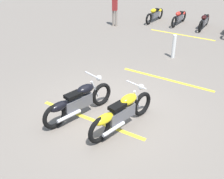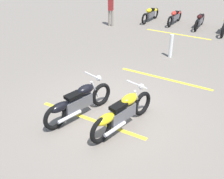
{
  "view_description": "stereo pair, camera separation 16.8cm",
  "coord_description": "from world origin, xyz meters",
  "px_view_note": "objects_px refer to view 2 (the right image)",
  "views": [
    {
      "loc": [
        -5.53,
        -3.27,
        4.29
      ],
      "look_at": [
        0.06,
        0.0,
        0.65
      ],
      "focal_mm": 44.86,
      "sensor_mm": 36.0,
      "label": 1
    },
    {
      "loc": [
        -5.62,
        -3.12,
        4.29
      ],
      "look_at": [
        0.06,
        0.0,
        0.65
      ],
      "focal_mm": 44.86,
      "sensor_mm": 36.0,
      "label": 2
    }
  ],
  "objects_px": {
    "motorcycle_row_right": "(175,16)",
    "motorcycle_row_far_right": "(151,14)",
    "motorcycle_row_center": "(200,20)",
    "motorcycle_dark_foreground": "(78,102)",
    "bollard_post": "(171,46)",
    "motorcycle_bright_foreground": "(122,113)",
    "bystander_near_row": "(111,8)"
  },
  "relations": [
    {
      "from": "motorcycle_row_right",
      "to": "bollard_post",
      "type": "height_order",
      "value": "bollard_post"
    },
    {
      "from": "motorcycle_row_center",
      "to": "motorcycle_row_right",
      "type": "height_order",
      "value": "motorcycle_row_center"
    },
    {
      "from": "motorcycle_row_center",
      "to": "motorcycle_row_right",
      "type": "relative_size",
      "value": 1.01
    },
    {
      "from": "bollard_post",
      "to": "motorcycle_row_center",
      "type": "bearing_deg",
      "value": -0.56
    },
    {
      "from": "motorcycle_dark_foreground",
      "to": "bollard_post",
      "type": "bearing_deg",
      "value": 6.86
    },
    {
      "from": "motorcycle_row_right",
      "to": "motorcycle_row_far_right",
      "type": "bearing_deg",
      "value": -81.29
    },
    {
      "from": "motorcycle_row_center",
      "to": "motorcycle_row_far_right",
      "type": "distance_m",
      "value": 2.67
    },
    {
      "from": "motorcycle_row_right",
      "to": "motorcycle_row_far_right",
      "type": "height_order",
      "value": "motorcycle_row_far_right"
    },
    {
      "from": "motorcycle_row_right",
      "to": "bollard_post",
      "type": "xyz_separation_m",
      "value": [
        -4.59,
        -1.29,
        0.07
      ]
    },
    {
      "from": "bystander_near_row",
      "to": "motorcycle_row_center",
      "type": "bearing_deg",
      "value": 107.11
    },
    {
      "from": "motorcycle_bright_foreground",
      "to": "motorcycle_row_far_right",
      "type": "distance_m",
      "value": 9.96
    },
    {
      "from": "motorcycle_bright_foreground",
      "to": "motorcycle_dark_foreground",
      "type": "height_order",
      "value": "same"
    },
    {
      "from": "motorcycle_bright_foreground",
      "to": "motorcycle_row_far_right",
      "type": "height_order",
      "value": "motorcycle_bright_foreground"
    },
    {
      "from": "motorcycle_dark_foreground",
      "to": "motorcycle_row_center",
      "type": "bearing_deg",
      "value": 10.75
    },
    {
      "from": "motorcycle_dark_foreground",
      "to": "bystander_near_row",
      "type": "distance_m",
      "value": 8.4
    },
    {
      "from": "motorcycle_bright_foreground",
      "to": "motorcycle_dark_foreground",
      "type": "relative_size",
      "value": 1.01
    },
    {
      "from": "motorcycle_row_right",
      "to": "motorcycle_row_far_right",
      "type": "distance_m",
      "value": 1.34
    },
    {
      "from": "bollard_post",
      "to": "motorcycle_row_far_right",
      "type": "bearing_deg",
      "value": 30.45
    },
    {
      "from": "motorcycle_row_center",
      "to": "motorcycle_row_far_right",
      "type": "relative_size",
      "value": 0.98
    },
    {
      "from": "motorcycle_dark_foreground",
      "to": "bollard_post",
      "type": "distance_m",
      "value": 5.19
    },
    {
      "from": "bollard_post",
      "to": "bystander_near_row",
      "type": "bearing_deg",
      "value": 57.87
    },
    {
      "from": "motorcycle_dark_foreground",
      "to": "bollard_post",
      "type": "relative_size",
      "value": 2.37
    },
    {
      "from": "motorcycle_bright_foreground",
      "to": "motorcycle_row_right",
      "type": "relative_size",
      "value": 1.15
    },
    {
      "from": "bystander_near_row",
      "to": "motorcycle_row_far_right",
      "type": "bearing_deg",
      "value": 133.91
    },
    {
      "from": "motorcycle_dark_foreground",
      "to": "bollard_post",
      "type": "xyz_separation_m",
      "value": [
        5.13,
        -0.81,
        -0.0
      ]
    },
    {
      "from": "motorcycle_bright_foreground",
      "to": "motorcycle_dark_foreground",
      "type": "xyz_separation_m",
      "value": [
        -0.11,
        1.22,
        0.0
      ]
    },
    {
      "from": "motorcycle_row_right",
      "to": "bystander_near_row",
      "type": "xyz_separation_m",
      "value": [
        -2.01,
        2.82,
        0.55
      ]
    },
    {
      "from": "bystander_near_row",
      "to": "motorcycle_bright_foreground",
      "type": "bearing_deg",
      "value": 22.89
    },
    {
      "from": "motorcycle_bright_foreground",
      "to": "motorcycle_row_right",
      "type": "xyz_separation_m",
      "value": [
        9.61,
        1.71,
        -0.07
      ]
    },
    {
      "from": "bollard_post",
      "to": "motorcycle_dark_foreground",
      "type": "bearing_deg",
      "value": 171.08
    },
    {
      "from": "motorcycle_bright_foreground",
      "to": "motorcycle_row_center",
      "type": "bearing_deg",
      "value": 16.03
    },
    {
      "from": "motorcycle_row_far_right",
      "to": "motorcycle_bright_foreground",
      "type": "bearing_deg",
      "value": 21.83
    }
  ]
}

